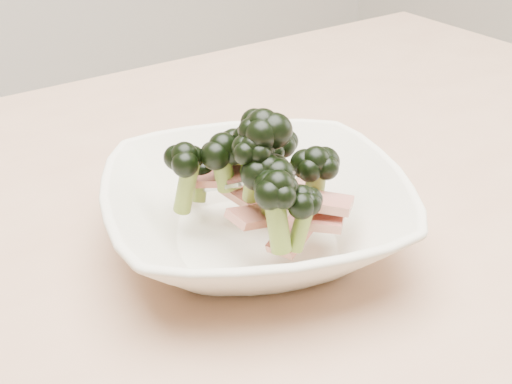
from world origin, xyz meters
TOP-DOWN VIEW (x-y plane):
  - dining_table at (0.00, 0.00)m, footprint 1.20×0.80m
  - broccoli_dish at (-0.04, -0.06)m, footprint 0.32×0.32m

SIDE VIEW (x-z plane):
  - dining_table at x=0.00m, z-range 0.28..1.03m
  - broccoli_dish at x=-0.04m, z-range 0.72..0.85m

